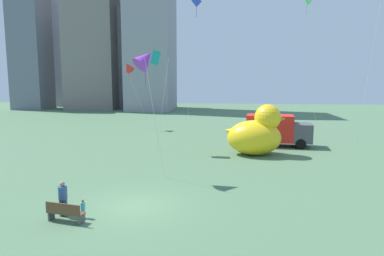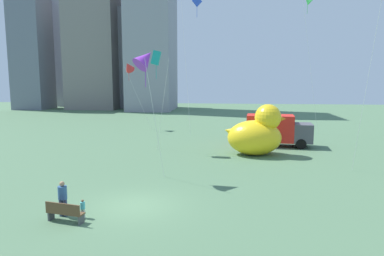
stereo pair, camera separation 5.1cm
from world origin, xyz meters
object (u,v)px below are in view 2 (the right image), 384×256
(giant_inflatable_duck, at_px, (257,133))
(kite_blue, at_px, (196,8))
(person_adult, at_px, (63,197))
(kite_red, at_px, (129,67))
(person_child, at_px, (83,208))
(kite_teal, at_px, (156,58))
(park_bench, at_px, (64,212))
(kite_purple, at_px, (145,59))
(box_truck, at_px, (277,131))

(giant_inflatable_duck, height_order, kite_blue, kite_blue)
(person_adult, relative_size, kite_red, 0.20)
(person_child, height_order, kite_blue, kite_blue)
(kite_blue, relative_size, kite_teal, 1.78)
(person_adult, distance_m, person_child, 1.07)
(park_bench, relative_size, person_child, 2.07)
(person_adult, distance_m, kite_purple, 9.52)
(giant_inflatable_duck, distance_m, kite_blue, 17.20)
(kite_teal, bearing_deg, person_adult, -95.88)
(kite_blue, height_order, kite_teal, kite_blue)
(park_bench, bearing_deg, kite_red, 99.73)
(park_bench, height_order, kite_purple, kite_purple)
(giant_inflatable_duck, height_order, kite_purple, kite_purple)
(person_adult, xyz_separation_m, giant_inflatable_duck, (9.74, 13.94, 0.86))
(giant_inflatable_duck, bearing_deg, kite_purple, -135.02)
(kite_red, bearing_deg, person_child, -78.90)
(giant_inflatable_duck, relative_size, kite_purple, 0.61)
(person_adult, xyz_separation_m, box_truck, (11.93, 17.93, 0.55))
(kite_purple, bearing_deg, kite_red, 108.15)
(park_bench, distance_m, person_adult, 0.90)
(kite_blue, bearing_deg, park_bench, -97.68)
(park_bench, relative_size, kite_red, 0.21)
(person_adult, bearing_deg, kite_teal, 84.12)
(person_child, xyz_separation_m, kite_teal, (0.52, 14.58, 7.32))
(giant_inflatable_duck, bearing_deg, box_truck, 61.27)
(person_adult, height_order, kite_teal, kite_teal)
(park_bench, height_order, person_adult, person_adult)
(kite_blue, xyz_separation_m, kite_red, (-8.27, 2.51, -6.10))
(person_child, height_order, kite_red, kite_red)
(person_child, xyz_separation_m, kite_purple, (1.42, 6.71, 6.87))
(person_child, relative_size, kite_red, 0.10)
(kite_blue, distance_m, kite_red, 10.58)
(box_truck, bearing_deg, kite_blue, 139.22)
(kite_red, bearing_deg, kite_purple, -71.85)
(park_bench, distance_m, kite_teal, 16.86)
(person_child, distance_m, box_truck, 21.13)
(kite_red, height_order, kite_purple, kite_red)
(kite_blue, distance_m, kite_purple, 19.41)
(park_bench, bearing_deg, kite_teal, 85.86)
(box_truck, relative_size, kite_red, 0.72)
(kite_purple, bearing_deg, box_truck, 49.92)
(park_bench, height_order, kite_teal, kite_teal)
(kite_red, bearing_deg, park_bench, -80.27)
(person_adult, bearing_deg, giant_inflatable_duck, 55.05)
(kite_purple, bearing_deg, person_child, -101.95)
(kite_teal, bearing_deg, kite_blue, 77.29)
(person_child, relative_size, kite_blue, 0.06)
(person_child, xyz_separation_m, giant_inflatable_duck, (8.77, 14.06, 1.29))
(person_child, bearing_deg, kite_blue, 83.45)
(giant_inflatable_duck, distance_m, kite_purple, 11.79)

